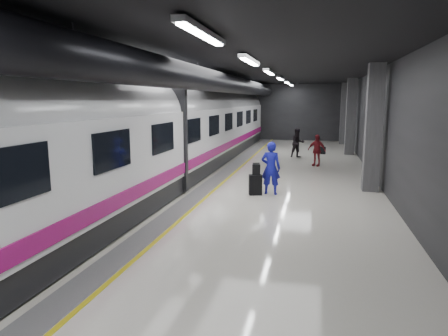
# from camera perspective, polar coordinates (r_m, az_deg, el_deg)

# --- Properties ---
(ground) EXTENTS (40.00, 40.00, 0.00)m
(ground) POSITION_cam_1_polar(r_m,az_deg,el_deg) (13.62, 1.70, -4.08)
(ground) COLOR silver
(ground) RESTS_ON ground
(platform_hall) EXTENTS (10.02, 40.02, 4.51)m
(platform_hall) POSITION_cam_1_polar(r_m,az_deg,el_deg) (14.22, 1.39, 10.88)
(platform_hall) COLOR black
(platform_hall) RESTS_ON ground
(train) EXTENTS (3.05, 38.00, 4.05)m
(train) POSITION_cam_1_polar(r_m,az_deg,el_deg) (14.27, -11.19, 4.80)
(train) COLOR black
(train) RESTS_ON ground
(traveler_main) EXTENTS (0.69, 0.47, 1.84)m
(traveler_main) POSITION_cam_1_polar(r_m,az_deg,el_deg) (13.88, 6.70, -0.00)
(traveler_main) COLOR #181AB4
(traveler_main) RESTS_ON ground
(suitcase_main) EXTENTS (0.49, 0.39, 0.70)m
(suitcase_main) POSITION_cam_1_polar(r_m,az_deg,el_deg) (13.82, 4.50, -2.40)
(suitcase_main) COLOR black
(suitcase_main) RESTS_ON ground
(shoulder_bag) EXTENTS (0.29, 0.19, 0.36)m
(shoulder_bag) POSITION_cam_1_polar(r_m,az_deg,el_deg) (13.71, 4.63, -0.24)
(shoulder_bag) COLOR black
(shoulder_bag) RESTS_ON suitcase_main
(traveler_far_a) EXTENTS (1.01, 0.94, 1.66)m
(traveler_far_a) POSITION_cam_1_polar(r_m,az_deg,el_deg) (23.06, 10.47, 3.54)
(traveler_far_a) COLOR black
(traveler_far_a) RESTS_ON ground
(traveler_far_b) EXTENTS (0.99, 0.71, 1.57)m
(traveler_far_b) POSITION_cam_1_polar(r_m,az_deg,el_deg) (20.28, 13.10, 2.48)
(traveler_far_b) COLOR maroon
(traveler_far_b) RESTS_ON ground
(suitcase_far) EXTENTS (0.35, 0.29, 0.44)m
(suitcase_far) POSITION_cam_1_polar(r_m,az_deg,el_deg) (24.92, 13.93, 2.46)
(suitcase_far) COLOR black
(suitcase_far) RESTS_ON ground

